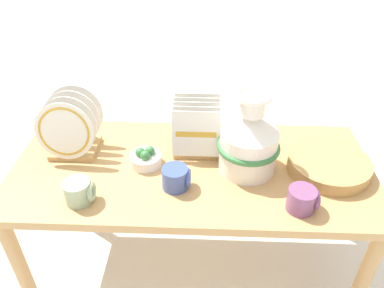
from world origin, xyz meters
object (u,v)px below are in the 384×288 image
Objects in this scene: mug_plum_glaze at (303,200)px; dish_rack_square_plates at (196,132)px; mug_cobalt_glaze at (176,178)px; mug_sage_glaze at (79,192)px; wicker_charger_stack at (328,164)px; dish_rack_round_plates at (71,130)px; ceramic_vase at (249,140)px; fruit_bowl at (146,158)px.

dish_rack_square_plates is at bearing 137.44° from mug_plum_glaze.
mug_cobalt_glaze is 0.35m from mug_sage_glaze.
dish_rack_square_plates reaches higher than wicker_charger_stack.
dish_rack_round_plates is at bearing 110.41° from mug_sage_glaze.
ceramic_vase reaches higher than wicker_charger_stack.
ceramic_vase is at bearing -1.42° from fruit_bowl.
fruit_bowl is (0.31, -0.07, -0.08)m from dish_rack_round_plates.
mug_plum_glaze is (-0.15, -0.22, 0.02)m from wicker_charger_stack.
mug_sage_glaze is 0.77m from mug_plum_glaze.
ceramic_vase is at bearing -32.60° from dish_rack_square_plates.
mug_sage_glaze is at bearing -132.87° from fruit_bowl.
mug_cobalt_glaze and mug_sage_glaze have the same top height.
mug_plum_glaze is (0.37, -0.34, -0.04)m from dish_rack_square_plates.
ceramic_vase is 3.14× the size of mug_sage_glaze.
ceramic_vase is at bearing 128.82° from mug_plum_glaze.
mug_plum_glaze reaches higher than fruit_bowl.
dish_rack_square_plates is (0.51, 0.05, -0.03)m from dish_rack_round_plates.
dish_rack_square_plates is 2.00× the size of mug_plum_glaze.
mug_cobalt_glaze and mug_plum_glaze have the same top height.
mug_plum_glaze is at bearing -12.23° from mug_cobalt_glaze.
dish_rack_square_plates is at bearing 5.29° from dish_rack_round_plates.
wicker_charger_stack is (0.52, -0.12, -0.05)m from dish_rack_square_plates.
fruit_bowl is (-0.20, -0.12, -0.05)m from dish_rack_square_plates.
mug_cobalt_glaze is (-0.07, -0.25, -0.04)m from dish_rack_square_plates.
mug_sage_glaze is 1.00× the size of mug_plum_glaze.
ceramic_vase is 1.30× the size of dish_rack_round_plates.
ceramic_vase is at bearing -6.58° from dish_rack_round_plates.
dish_rack_round_plates reaches higher than mug_sage_glaze.
mug_cobalt_glaze is (-0.58, -0.12, 0.02)m from wicker_charger_stack.
mug_plum_glaze is (0.77, -0.01, 0.00)m from mug_sage_glaze.
wicker_charger_stack is at bearing 12.89° from mug_sage_glaze.
ceramic_vase reaches higher than fruit_bowl.
dish_rack_square_plates reaches higher than fruit_bowl.
mug_sage_glaze is (-0.92, -0.21, 0.02)m from wicker_charger_stack.
wicker_charger_stack is 0.60m from mug_cobalt_glaze.
ceramic_vase is 1.06× the size of wicker_charger_stack.
fruit_bowl is at bearing -149.13° from dish_rack_square_plates.
wicker_charger_stack is at bearing 0.65° from ceramic_vase.
ceramic_vase is 0.41m from fruit_bowl.
ceramic_vase is 0.34m from wicker_charger_stack.
mug_cobalt_glaze is (0.44, -0.20, -0.06)m from dish_rack_round_plates.
mug_plum_glaze is at bearing -21.42° from fruit_bowl.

